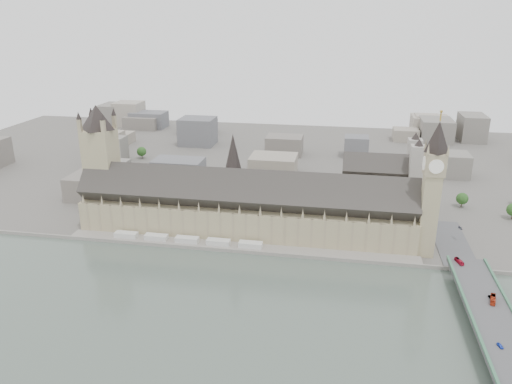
% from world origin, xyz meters
% --- Properties ---
extents(ground, '(900.00, 900.00, 0.00)m').
position_xyz_m(ground, '(0.00, 0.00, 0.00)').
color(ground, '#595651').
rests_on(ground, ground).
extents(embankment_wall, '(600.00, 1.50, 3.00)m').
position_xyz_m(embankment_wall, '(0.00, -15.00, 1.50)').
color(embankment_wall, gray).
rests_on(embankment_wall, ground).
extents(river_terrace, '(270.00, 15.00, 2.00)m').
position_xyz_m(river_terrace, '(0.00, -7.50, 1.00)').
color(river_terrace, gray).
rests_on(river_terrace, ground).
extents(terrace_tents, '(118.00, 7.00, 4.00)m').
position_xyz_m(terrace_tents, '(-40.00, -7.00, 4.00)').
color(terrace_tents, silver).
rests_on(terrace_tents, river_terrace).
extents(palace_of_westminster, '(265.00, 40.73, 55.44)m').
position_xyz_m(palace_of_westminster, '(0.00, 19.70, 22.71)').
color(palace_of_westminster, tan).
rests_on(palace_of_westminster, ground).
extents(elizabeth_tower, '(17.00, 17.00, 107.50)m').
position_xyz_m(elizabeth_tower, '(138.00, 8.00, 58.09)').
color(elizabeth_tower, tan).
rests_on(elizabeth_tower, ground).
extents(victoria_tower, '(30.00, 30.00, 100.00)m').
position_xyz_m(victoria_tower, '(-122.00, 26.00, 55.20)').
color(victoria_tower, tan).
rests_on(victoria_tower, ground).
extents(central_tower, '(13.00, 13.00, 48.00)m').
position_xyz_m(central_tower, '(-10.00, 26.00, 57.92)').
color(central_tower, gray).
rests_on(central_tower, ground).
extents(westminster_bridge, '(25.00, 325.00, 10.25)m').
position_xyz_m(westminster_bridge, '(162.00, -87.50, 5.12)').
color(westminster_bridge, '#474749').
rests_on(westminster_bridge, ground).
extents(westminster_abbey, '(68.00, 36.00, 64.00)m').
position_xyz_m(westminster_abbey, '(110.92, 95.00, 25.08)').
color(westminster_abbey, gray).
rests_on(westminster_abbey, ground).
extents(city_skyline_inland, '(720.00, 360.00, 38.00)m').
position_xyz_m(city_skyline_inland, '(0.00, 245.00, 19.00)').
color(city_skyline_inland, gray).
rests_on(city_skyline_inland, ground).
extents(park_trees, '(110.00, 30.00, 15.00)m').
position_xyz_m(park_trees, '(-10.00, 60.00, 7.50)').
color(park_trees, '#1D4E1C').
rests_on(park_trees, ground).
extents(red_bus_north, '(4.91, 9.66, 2.63)m').
position_xyz_m(red_bus_north, '(155.88, -22.79, 11.56)').
color(red_bus_north, red).
rests_on(red_bus_north, westminster_bridge).
extents(red_bus_south, '(5.35, 11.54, 3.13)m').
position_xyz_m(red_bus_south, '(165.70, -69.53, 11.82)').
color(red_bus_south, red).
rests_on(red_bus_south, westminster_bridge).
extents(car_blue, '(2.96, 4.76, 1.51)m').
position_xyz_m(car_blue, '(158.35, -113.52, 11.01)').
color(car_blue, '#1C39BB').
rests_on(car_blue, westminster_bridge).
extents(car_silver, '(2.03, 4.22, 1.33)m').
position_xyz_m(car_silver, '(165.31, -65.94, 10.92)').
color(car_silver, gray).
rests_on(car_silver, westminster_bridge).
extents(car_approach, '(3.10, 5.08, 1.38)m').
position_xyz_m(car_approach, '(168.32, 37.36, 10.94)').
color(car_approach, gray).
rests_on(car_approach, westminster_bridge).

